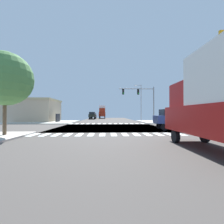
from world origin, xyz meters
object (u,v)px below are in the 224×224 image
street_lamp (140,100)px  bank_building (22,110)px  sidewalk_tree (5,79)px  sedan_leading_1 (94,115)px  traffic_signal_mast (140,96)px  box_truck_nearside_1 (102,112)px  suv_trailing_2 (175,118)px  pickup_farside_1 (92,115)px  box_truck_queued_2 (220,99)px

street_lamp → bank_building: street_lamp is taller
sidewalk_tree → sedan_leading_1: sidewalk_tree is taller
traffic_signal_mast → street_lamp: 10.23m
traffic_signal_mast → bank_building: bearing=162.7°
box_truck_nearside_1 → suv_trailing_2: size_ratio=1.57×
street_lamp → suv_trailing_2: bearing=-91.3°
sidewalk_tree → box_truck_nearside_1: size_ratio=0.95×
sidewalk_tree → bank_building: bearing=115.1°
suv_trailing_2 → traffic_signal_mast: bearing=9.1°
street_lamp → sedan_leading_1: street_lamp is taller
sidewalk_tree → pickup_farside_1: bearing=84.5°
bank_building → sidewalk_tree: size_ratio=2.44×
sidewalk_tree → box_truck_queued_2: sidewalk_tree is taller
street_lamp → bank_building: size_ratio=0.54×
traffic_signal_mast → suv_trailing_2: 11.25m
box_truck_nearside_1 → pickup_farside_1: size_ratio=1.41×
box_truck_queued_2 → sidewalk_tree: bearing=157.2°
box_truck_nearside_1 → sedan_leading_1: box_truck_nearside_1 is taller
sedan_leading_1 → street_lamp: bearing=125.2°
box_truck_queued_2 → suv_trailing_2: size_ratio=1.57×
sidewalk_tree → street_lamp: bearing=56.6°
traffic_signal_mast → box_truck_nearside_1: (-7.81, 31.42, -2.43)m
sidewalk_tree → suv_trailing_2: size_ratio=1.49×
pickup_farside_1 → suv_trailing_2: bearing=110.7°
street_lamp → pickup_farside_1: size_ratio=1.76×
traffic_signal_mast → sidewalk_tree: size_ratio=0.99×
pickup_farside_1 → box_truck_queued_2: box_truck_queued_2 is taller
bank_building → box_truck_nearside_1: size_ratio=2.33×
traffic_signal_mast → street_lamp: street_lamp is taller
sidewalk_tree → box_truck_queued_2: (13.66, -5.75, -2.12)m
bank_building → box_truck_nearside_1: bank_building is taller
traffic_signal_mast → street_lamp: size_ratio=0.75×
pickup_farside_1 → suv_trailing_2: pickup_farside_1 is taller
pickup_farside_1 → suv_trailing_2: size_ratio=1.11×
street_lamp → pickup_farside_1: street_lamp is taller
sedan_leading_1 → traffic_signal_mast: bearing=110.9°
traffic_signal_mast → bank_building: size_ratio=0.40×
street_lamp → traffic_signal_mast: bearing=-102.1°
traffic_signal_mast → box_truck_nearside_1: size_ratio=0.94×
suv_trailing_2 → bank_building: bearing=55.7°
box_truck_queued_2 → traffic_signal_mast: bearing=87.8°
sedan_leading_1 → suv_trailing_2: size_ratio=0.93×
bank_building → sidewalk_tree: sidewalk_tree is taller
box_truck_queued_2 → suv_trailing_2: bearing=76.6°
box_truck_nearside_1 → street_lamp: bearing=114.9°
sidewalk_tree → box_truck_nearside_1: bearing=81.9°
box_truck_nearside_1 → sedan_leading_1: size_ratio=1.67×
sedan_leading_1 → suv_trailing_2: bearing=107.8°
traffic_signal_mast → street_lamp: (2.14, 10.00, 0.30)m
pickup_farside_1 → sedan_leading_1: pickup_farside_1 is taller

